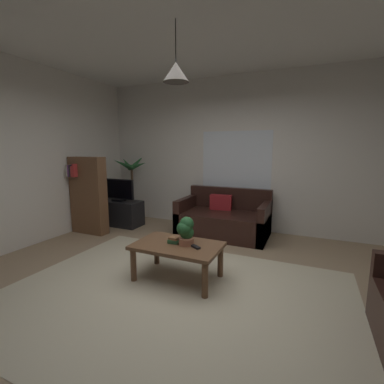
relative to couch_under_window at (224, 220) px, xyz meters
The scene contains 18 objects.
floor 2.03m from the couch_under_window, 86.19° to the right, with size 5.61×5.03×0.02m, color #9E8466.
rug 2.23m from the couch_under_window, 86.53° to the right, with size 3.65×2.76×0.01m, color beige.
wall_back 1.29m from the couch_under_window, 76.01° to the left, with size 5.73×0.06×2.88m, color silver.
wall_left 3.56m from the couch_under_window, 143.41° to the right, with size 0.06×5.03×2.88m, color silver.
ceiling 3.30m from the couch_under_window, 86.19° to the right, with size 5.61×5.03×0.02m, color white.
window_pane 1.14m from the couch_under_window, 83.01° to the left, with size 1.33×0.01×1.15m, color white.
couch_under_window is the anchor object (origin of this frame).
coffee_table 1.83m from the couch_under_window, 90.06° to the right, with size 1.02×0.64×0.43m.
book_on_table_0 1.81m from the couch_under_window, 92.11° to the right, with size 0.12×0.10×0.02m, color #387247.
book_on_table_1 1.82m from the couch_under_window, 91.72° to the right, with size 0.14×0.10×0.02m, color #387247.
book_on_table_2 1.83m from the couch_under_window, 91.69° to the right, with size 0.11×0.09×0.03m, color #99663F.
remote_on_table_0 1.86m from the couch_under_window, 82.95° to the right, with size 0.05×0.16×0.02m, color black.
potted_plant_on_table 1.81m from the couch_under_window, 87.18° to the right, with size 0.20×0.21×0.33m.
tv_stand 2.14m from the couch_under_window, behind, with size 0.90×0.44×0.50m, color black.
tv 2.19m from the couch_under_window, behind, with size 0.71×0.16×0.45m.
potted_palm_corner 2.17m from the couch_under_window, behind, with size 0.85×0.84×1.43m.
bookshelf_corner 2.51m from the couch_under_window, 159.02° to the right, with size 0.70×0.31×1.40m.
pendant_lamp 2.77m from the couch_under_window, 90.06° to the right, with size 0.28×0.28×0.63m.
Camera 1 is at (1.26, -2.53, 1.56)m, focal length 25.23 mm.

